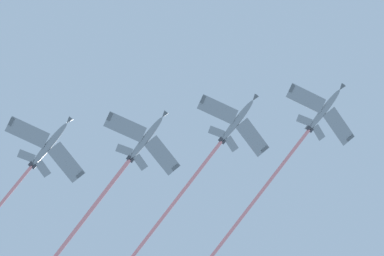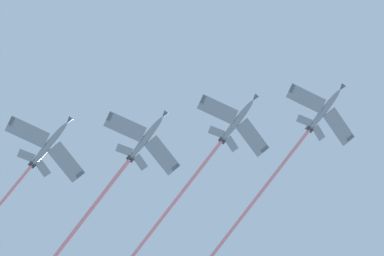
% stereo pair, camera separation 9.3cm
% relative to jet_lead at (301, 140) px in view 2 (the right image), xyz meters
% --- Properties ---
extents(jet_lead, '(51.37, 20.15, 16.98)m').
position_rel_jet_lead_xyz_m(jet_lead, '(0.00, 0.00, 0.00)').
color(jet_lead, gray).
extents(jet_second, '(45.76, 20.16, 14.37)m').
position_rel_jet_lead_xyz_m(jet_second, '(-12.44, -15.20, -2.44)').
color(jet_second, gray).
extents(jet_third, '(54.35, 20.16, 18.29)m').
position_rel_jet_lead_xyz_m(jet_third, '(-31.01, -30.43, -9.68)').
color(jet_third, gray).
extents(jet_fourth, '(45.94, 20.14, 14.73)m').
position_rel_jet_lead_xyz_m(jet_fourth, '(-38.55, -46.92, -11.68)').
color(jet_fourth, gray).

